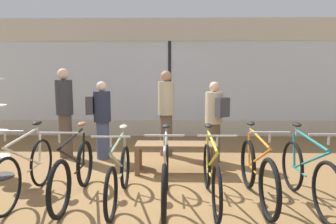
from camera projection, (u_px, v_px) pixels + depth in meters
ground_plane at (166, 191)px, 4.44m from camera, size 24.00×24.00×0.00m
shop_back_wall at (170, 77)px, 8.17m from camera, size 12.00×0.08×3.20m
bicycle_far_left at (26, 170)px, 4.13m from camera, size 0.46×1.72×1.05m
bicycle_left at (74, 172)px, 4.09m from camera, size 0.46×1.73×1.04m
bicycle_center_left at (119, 175)px, 4.01m from camera, size 0.46×1.67×1.01m
bicycle_center at (165, 175)px, 3.95m from camera, size 0.46×1.70×1.03m
bicycle_center_right at (211, 174)px, 4.01m from camera, size 0.46×1.74×1.02m
bicycle_right at (257, 172)px, 4.03m from camera, size 0.46×1.77×1.05m
bicycle_far_right at (307, 175)px, 3.93m from camera, size 0.46×1.78×1.05m
display_bench at (176, 149)px, 5.22m from camera, size 1.40×0.44×0.52m
customer_near_rack at (215, 119)px, 5.78m from camera, size 0.50×0.56×1.57m
customer_by_window at (65, 111)px, 6.12m from camera, size 0.35×0.35×1.83m
customer_mid_floor at (101, 118)px, 6.02m from camera, size 0.52×0.39×1.57m
customer_near_bench at (166, 111)px, 6.26m from camera, size 0.48×0.48×1.79m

